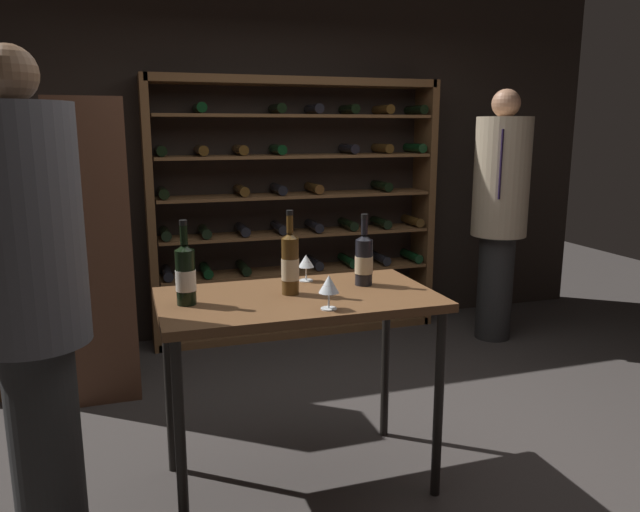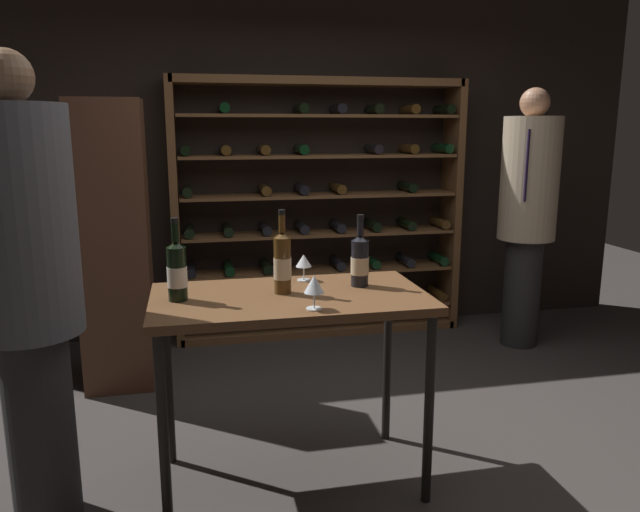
% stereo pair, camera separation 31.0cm
% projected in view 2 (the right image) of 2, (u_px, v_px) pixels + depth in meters
% --- Properties ---
extents(ground_plane, '(10.29, 10.29, 0.00)m').
position_uv_depth(ground_plane, '(365.00, 450.00, 3.22)').
color(ground_plane, '#383330').
extents(back_wall, '(5.90, 0.10, 2.97)m').
position_uv_depth(back_wall, '(294.00, 152.00, 4.96)').
color(back_wall, black).
rests_on(back_wall, ground).
extents(wine_rack, '(2.33, 0.32, 2.06)m').
position_uv_depth(wine_rack, '(320.00, 212.00, 4.90)').
color(wine_rack, brown).
rests_on(wine_rack, ground).
extents(tasting_table, '(1.25, 0.69, 0.93)m').
position_uv_depth(tasting_table, '(290.00, 315.00, 2.78)').
color(tasting_table, brown).
rests_on(tasting_table, ground).
extents(person_guest_blue_shirt, '(0.43, 0.43, 1.97)m').
position_uv_depth(person_guest_blue_shirt, '(528.00, 207.00, 4.59)').
color(person_guest_blue_shirt, '#252525').
rests_on(person_guest_blue_shirt, ground).
extents(person_bystander_red_print, '(0.43, 0.43, 1.97)m').
position_uv_depth(person_bystander_red_print, '(25.00, 275.00, 2.45)').
color(person_bystander_red_print, '#282828').
rests_on(person_bystander_red_print, ground).
extents(wine_crate, '(0.56, 0.46, 0.32)m').
position_uv_depth(wine_crate, '(3.00, 355.00, 4.13)').
color(wine_crate, brown).
rests_on(wine_crate, ground).
extents(display_cabinet, '(0.44, 0.36, 1.85)m').
position_uv_depth(display_cabinet, '(114.00, 248.00, 3.86)').
color(display_cabinet, '#4C2D1E').
rests_on(display_cabinet, ground).
extents(wine_bottle_green_slim, '(0.09, 0.09, 0.34)m').
position_uv_depth(wine_bottle_green_slim, '(360.00, 260.00, 2.88)').
color(wine_bottle_green_slim, black).
rests_on(wine_bottle_green_slim, tasting_table).
extents(wine_bottle_gold_foil, '(0.09, 0.09, 0.37)m').
position_uv_depth(wine_bottle_gold_foil, '(177.00, 271.00, 2.64)').
color(wine_bottle_gold_foil, black).
rests_on(wine_bottle_gold_foil, tasting_table).
extents(wine_bottle_amber_reserve, '(0.08, 0.08, 0.38)m').
position_uv_depth(wine_bottle_amber_reserve, '(282.00, 263.00, 2.75)').
color(wine_bottle_amber_reserve, '#4C3314').
rests_on(wine_bottle_amber_reserve, tasting_table).
extents(wine_glass_stemmed_right, '(0.09, 0.09, 0.15)m').
position_uv_depth(wine_glass_stemmed_right, '(314.00, 285.00, 2.51)').
color(wine_glass_stemmed_right, silver).
rests_on(wine_glass_stemmed_right, tasting_table).
extents(wine_glass_stemmed_center, '(0.08, 0.08, 0.13)m').
position_uv_depth(wine_glass_stemmed_center, '(304.00, 262.00, 2.99)').
color(wine_glass_stemmed_center, silver).
rests_on(wine_glass_stemmed_center, tasting_table).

